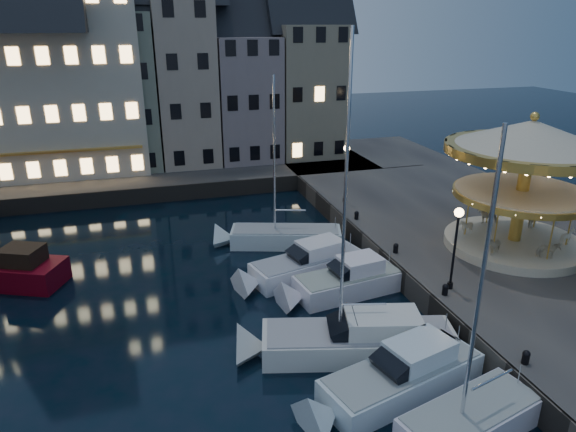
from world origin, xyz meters
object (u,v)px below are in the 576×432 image
object	(u,v)px
streetlamp_b	(456,237)
motorboat_d	(341,284)
bollard_a	(526,357)
bollard_b	(445,289)
motorboat_c	(349,341)
bollard_c	(396,248)
bollard_d	(357,215)
carousel	(527,161)
red_fishing_boat	(3,271)
motorboat_a	(459,428)
streetlamp_d	(545,178)
motorboat_b	(394,381)
streetlamp_c	(346,165)
motorboat_e	(302,267)
motorboat_f	(277,237)

from	to	relation	value
streetlamp_b	motorboat_d	bearing A→B (deg)	145.41
bollard_a	bollard_b	bearing A→B (deg)	90.00
bollard_a	motorboat_d	bearing A→B (deg)	112.96
motorboat_c	motorboat_d	xyz separation A→B (m)	(1.63, 4.95, -0.04)
bollard_b	bollard_c	xyz separation A→B (m)	(0.00, 5.00, 0.00)
bollard_d	carousel	xyz separation A→B (m)	(6.90, -6.73, 4.83)
red_fishing_boat	motorboat_a	bearing A→B (deg)	-44.40
bollard_a	bollard_d	size ratio (longest dim) A/B	1.00
red_fishing_boat	bollard_c	bearing A→B (deg)	-13.34
streetlamp_d	motorboat_a	xyz separation A→B (m)	(-15.68, -14.51, -3.48)
motorboat_a	motorboat_b	distance (m)	2.93
streetlamp_c	motorboat_e	bearing A→B (deg)	-126.18
bollard_a	motorboat_b	world-z (taller)	motorboat_b
streetlamp_b	carousel	bearing A→B (deg)	27.43
streetlamp_b	carousel	xyz separation A→B (m)	(6.30, 3.27, 2.41)
bollard_c	motorboat_a	bearing A→B (deg)	-107.48
motorboat_e	bollard_c	bearing A→B (deg)	-11.33
streetlamp_b	bollard_a	distance (m)	6.50
motorboat_c	carousel	xyz separation A→B (m)	(12.37, 5.16, 5.75)
bollard_d	streetlamp_d	bearing A→B (deg)	-14.15
streetlamp_b	motorboat_c	distance (m)	7.18
motorboat_d	motorboat_e	size ratio (longest dim) A/B	0.89
streetlamp_d	red_fishing_boat	size ratio (longest dim) A/B	0.57
streetlamp_b	bollard_d	xyz separation A→B (m)	(-0.60, 10.00, -2.41)
bollard_d	motorboat_b	distance (m)	15.57
bollard_a	motorboat_e	size ratio (longest dim) A/B	0.07
bollard_d	red_fishing_boat	world-z (taller)	red_fishing_boat
motorboat_d	carousel	bearing A→B (deg)	1.12
streetlamp_b	bollard_a	size ratio (longest dim) A/B	7.32
streetlamp_b	streetlamp_c	size ratio (longest dim) A/B	1.00
red_fishing_boat	motorboat_f	bearing A→B (deg)	2.61
motorboat_c	bollard_c	bearing A→B (deg)	49.45
motorboat_d	motorboat_a	bearing A→B (deg)	-89.70
bollard_b	motorboat_f	world-z (taller)	motorboat_f
bollard_a	motorboat_d	xyz separation A→B (m)	(-3.84, 9.06, -0.97)
bollard_c	motorboat_b	world-z (taller)	motorboat_b
streetlamp_b	motorboat_a	world-z (taller)	motorboat_a
bollard_a	motorboat_e	world-z (taller)	motorboat_e
bollard_a	bollard_d	bearing A→B (deg)	90.00
motorboat_c	motorboat_f	size ratio (longest dim) A/B	1.16
streetlamp_d	motorboat_e	world-z (taller)	streetlamp_d
bollard_a	streetlamp_c	bearing A→B (deg)	88.24
bollard_c	red_fishing_boat	size ratio (longest dim) A/B	0.08
red_fishing_boat	carousel	size ratio (longest dim) A/B	0.82
streetlamp_b	motorboat_c	size ratio (longest dim) A/B	0.34
motorboat_d	bollard_d	bearing A→B (deg)	61.04
motorboat_d	motorboat_f	xyz separation A→B (m)	(-1.55, 7.18, -0.11)
streetlamp_c	red_fishing_boat	world-z (taller)	red_fishing_boat
bollard_c	bollard_d	xyz separation A→B (m)	(0.00, 5.50, 0.00)
bollard_a	motorboat_f	size ratio (longest dim) A/B	0.05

